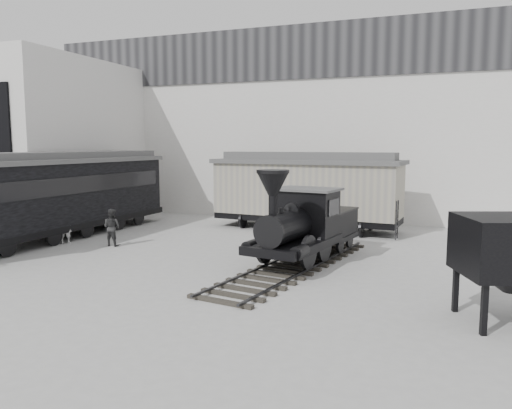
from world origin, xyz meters
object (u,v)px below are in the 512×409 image
at_px(boxcar, 306,189).
at_px(visitor_b, 112,227).
at_px(passenger_coach, 59,194).
at_px(visitor_a, 65,225).
at_px(coal_hopper, 512,254).
at_px(locomotive, 303,229).

xyz_separation_m(boxcar, visitor_b, (-6.79, -6.99, -1.27)).
bearing_deg(passenger_coach, visitor_a, -38.97).
distance_m(boxcar, visitor_a, 11.69).
height_order(passenger_coach, visitor_b, passenger_coach).
distance_m(passenger_coach, coal_hopper, 18.99).
relative_size(locomotive, passenger_coach, 0.71).
bearing_deg(locomotive, coal_hopper, -23.62).
height_order(locomotive, visitor_b, locomotive).
bearing_deg(visitor_a, visitor_b, 160.03).
relative_size(locomotive, boxcar, 1.01).
bearing_deg(locomotive, visitor_b, -171.96).
xyz_separation_m(boxcar, coal_hopper, (8.07, -11.52, -0.37)).
xyz_separation_m(visitor_b, coal_hopper, (14.86, -4.52, 0.90)).
bearing_deg(visitor_b, passenger_coach, -11.46).
distance_m(boxcar, visitor_b, 9.83).
relative_size(visitor_a, visitor_b, 0.99).
bearing_deg(visitor_a, passenger_coach, -67.97).
bearing_deg(passenger_coach, coal_hopper, -13.30).
xyz_separation_m(visitor_a, visitor_b, (2.29, 0.25, 0.01)).
bearing_deg(locomotive, passenger_coach, -174.83).
bearing_deg(coal_hopper, boxcar, 104.92).
bearing_deg(boxcar, locomotive, -71.48).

